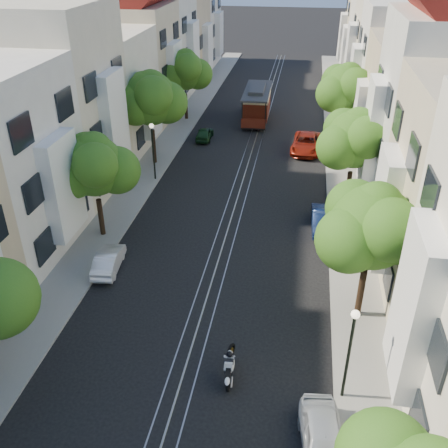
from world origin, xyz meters
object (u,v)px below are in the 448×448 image
at_px(tree_e_d, 347,89).
at_px(parked_car_e_near, 323,442).
at_px(tree_e_c, 356,141).
at_px(lamp_east, 351,342).
at_px(parked_car_e_far, 306,143).
at_px(tree_w_c, 151,100).
at_px(parked_car_w_mid, 109,260).
at_px(tree_w_b, 95,167).
at_px(lamp_west, 153,143).
at_px(cable_car, 257,102).
at_px(tree_e_b, 373,229).
at_px(tree_w_d, 185,71).
at_px(sportbike_rider, 229,365).
at_px(parked_car_e_mid, 322,220).
at_px(parked_car_w_far, 205,134).

bearing_deg(tree_e_d, parked_car_e_near, -93.36).
height_order(tree_e_c, parked_car_e_near, tree_e_c).
height_order(lamp_east, parked_car_e_far, lamp_east).
distance_m(tree_w_c, parked_car_w_mid, 15.00).
height_order(tree_w_b, lamp_west, tree_w_b).
bearing_deg(cable_car, tree_w_b, -107.23).
bearing_deg(tree_e_d, tree_e_b, -90.00).
bearing_deg(parked_car_w_mid, parked_car_e_near, 133.68).
bearing_deg(tree_w_d, parked_car_w_mid, -86.51).
xyz_separation_m(tree_e_b, sportbike_rider, (-5.39, -4.69, -4.04)).
distance_m(sportbike_rider, parked_car_e_far, 25.39).
bearing_deg(sportbike_rider, tree_w_c, 109.94).
distance_m(tree_e_c, parked_car_e_near, 19.08).
xyz_separation_m(lamp_east, parked_car_e_far, (-1.90, 25.55, -2.17)).
xyz_separation_m(tree_e_b, tree_e_d, (0.00, 22.00, 0.13)).
bearing_deg(cable_car, parked_car_e_near, -81.62).
distance_m(tree_e_b, tree_e_c, 11.00).
relative_size(parked_car_e_near, parked_car_e_mid, 1.06).
height_order(sportbike_rider, parked_car_e_near, parked_car_e_near).
distance_m(tree_e_b, parked_car_w_far, 25.17).
distance_m(tree_e_d, parked_car_e_near, 29.93).
relative_size(tree_w_c, cable_car, 0.93).
bearing_deg(tree_w_d, parked_car_e_mid, -56.25).
bearing_deg(parked_car_e_mid, tree_w_c, 144.83).
bearing_deg(lamp_west, parked_car_e_near, -60.15).
height_order(tree_e_c, lamp_east, tree_e_c).
relative_size(tree_w_b, parked_car_w_mid, 1.91).
bearing_deg(parked_car_w_far, tree_w_b, 79.16).
bearing_deg(tree_w_c, cable_car, 61.27).
xyz_separation_m(sportbike_rider, parked_car_e_mid, (3.73, 12.62, -0.11)).
relative_size(sportbike_rider, parked_car_e_far, 0.40).
xyz_separation_m(tree_w_c, parked_car_w_mid, (1.54, -14.22, -4.53)).
relative_size(tree_e_b, tree_e_d, 0.98).
relative_size(lamp_west, parked_car_w_mid, 1.27).
distance_m(tree_e_b, cable_car, 29.32).
relative_size(tree_w_c, parked_car_e_far, 1.46).
distance_m(tree_e_d, parked_car_w_mid, 24.35).
bearing_deg(lamp_east, tree_e_d, 87.96).
xyz_separation_m(parked_car_e_near, parked_car_e_far, (-1.12, 28.16, 0.04)).
distance_m(tree_w_b, tree_w_d, 22.00).
relative_size(tree_w_c, lamp_west, 1.71).
bearing_deg(parked_car_e_near, parked_car_w_far, 101.92).
bearing_deg(tree_w_d, cable_car, 9.50).
bearing_deg(tree_e_c, tree_e_b, -90.00).
height_order(tree_w_d, cable_car, tree_w_d).
bearing_deg(tree_e_d, parked_car_e_far, -153.53).
bearing_deg(parked_car_w_mid, tree_w_b, -70.66).
distance_m(parked_car_e_near, parked_car_e_mid, 15.51).
distance_m(tree_w_d, lamp_west, 14.11).
bearing_deg(cable_car, parked_car_e_far, -58.17).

